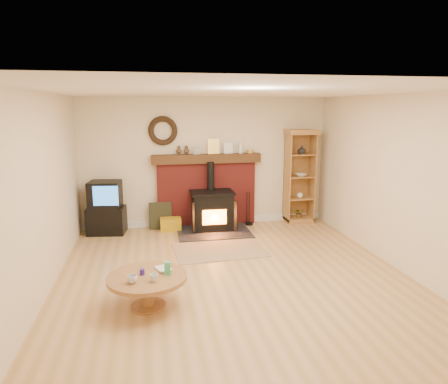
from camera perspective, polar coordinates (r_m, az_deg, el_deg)
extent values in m
plane|color=#B08649|center=(5.89, 1.39, -12.01)|extent=(5.50, 5.50, 0.00)
cube|color=beige|center=(8.16, -2.61, 4.26)|extent=(5.00, 0.02, 2.60)
cube|color=beige|center=(2.96, 12.87, -10.00)|extent=(5.00, 0.02, 2.60)
cube|color=beige|center=(5.54, -24.71, -0.52)|extent=(0.02, 5.50, 2.60)
cube|color=beige|center=(6.49, 23.59, 1.26)|extent=(0.02, 5.50, 2.60)
cube|color=white|center=(5.39, 1.53, 14.16)|extent=(5.00, 5.50, 0.02)
cube|color=white|center=(8.40, -2.51, -4.17)|extent=(5.00, 0.04, 0.12)
torus|color=black|center=(7.97, -8.73, 8.64)|extent=(0.57, 0.11, 0.57)
cube|color=maroon|center=(8.20, -2.50, -0.31)|extent=(2.00, 0.15, 1.30)
cube|color=#3E2413|center=(8.04, -2.51, 4.79)|extent=(2.20, 0.22, 0.18)
cube|color=#999999|center=(8.01, -3.95, 5.90)|extent=(0.13, 0.05, 0.14)
cube|color=gold|center=(8.07, -1.49, 6.54)|extent=(0.24, 0.06, 0.30)
cube|color=white|center=(8.13, 0.61, 6.30)|extent=(0.18, 0.05, 0.22)
cylinder|color=white|center=(8.16, 2.37, 6.31)|extent=(0.08, 0.08, 0.22)
cylinder|color=gold|center=(8.22, 3.73, 5.81)|extent=(0.14, 0.14, 0.07)
cube|color=black|center=(7.83, -1.45, -5.73)|extent=(1.40, 1.00, 0.03)
cube|color=black|center=(7.91, -1.70, -2.73)|extent=(0.77, 0.55, 0.71)
cube|color=black|center=(7.83, -1.72, -0.07)|extent=(0.84, 0.60, 0.04)
cylinder|color=black|center=(7.91, -1.90, 2.28)|extent=(0.14, 0.14, 0.56)
cube|color=orange|center=(7.65, -1.37, -3.62)|extent=(0.46, 0.02, 0.28)
cube|color=black|center=(7.66, -4.03, -3.47)|extent=(0.18, 0.24, 0.57)
cube|color=black|center=(7.77, 1.12, -3.22)|extent=(0.18, 0.24, 0.57)
cube|color=brown|center=(6.92, -0.67, -8.23)|extent=(1.58, 1.14, 0.01)
cube|color=black|center=(8.07, -16.41, -3.90)|extent=(0.76, 0.57, 0.51)
cube|color=black|center=(7.95, -16.63, -0.34)|extent=(0.64, 0.56, 0.51)
cube|color=blue|center=(7.70, -16.57, -0.53)|extent=(0.46, 0.08, 0.37)
cube|color=olive|center=(8.70, 10.53, -3.86)|extent=(0.57, 0.41, 0.10)
cube|color=olive|center=(8.68, 10.29, 2.23)|extent=(0.57, 0.02, 1.81)
cube|color=olive|center=(8.41, 9.02, 1.96)|extent=(0.02, 0.41, 1.81)
cube|color=olive|center=(8.61, 12.46, 2.06)|extent=(0.02, 0.41, 1.81)
cube|color=olive|center=(8.39, 11.01, 8.43)|extent=(0.63, 0.45, 0.10)
cube|color=olive|center=(8.59, 10.64, -0.86)|extent=(0.53, 0.37, 0.02)
cube|color=olive|center=(8.50, 10.76, 2.19)|extent=(0.53, 0.37, 0.02)
cube|color=olive|center=(8.43, 10.89, 5.31)|extent=(0.53, 0.37, 0.02)
imported|color=white|center=(8.38, 11.04, 5.94)|extent=(0.17, 0.17, 0.18)
imported|color=white|center=(8.45, 10.90, 2.38)|extent=(0.22, 0.22, 0.05)
sphere|color=white|center=(8.53, 10.78, -0.48)|extent=(0.12, 0.12, 0.12)
imported|color=#3EAC70|center=(8.61, 10.68, -2.93)|extent=(0.20, 0.17, 0.22)
cube|color=#C9D606|center=(8.00, -7.61, -4.60)|extent=(0.41, 0.26, 0.25)
cube|color=black|center=(8.10, -9.07, -3.38)|extent=(0.45, 0.12, 0.54)
cylinder|color=black|center=(8.36, 3.60, -4.55)|extent=(0.16, 0.16, 0.04)
cylinder|color=black|center=(8.26, 3.29, -2.38)|extent=(0.02, 0.02, 0.70)
cylinder|color=black|center=(8.27, 3.63, -2.36)|extent=(0.02, 0.02, 0.70)
cylinder|color=brown|center=(5.17, -10.77, -15.67)|extent=(0.42, 0.42, 0.03)
cylinder|color=brown|center=(5.09, -10.85, -13.89)|extent=(0.15, 0.15, 0.34)
cylinder|color=brown|center=(5.01, -10.94, -11.91)|extent=(0.96, 0.96, 0.05)
imported|color=white|center=(4.82, -12.97, -12.03)|extent=(0.12, 0.12, 0.09)
imported|color=white|center=(4.81, -9.99, -11.98)|extent=(0.10, 0.10, 0.09)
imported|color=#4C331E|center=(5.10, -9.52, -10.95)|extent=(0.16, 0.22, 0.02)
cylinder|color=navy|center=(5.02, -11.62, -11.12)|extent=(0.06, 0.06, 0.07)
cube|color=#3EAC70|center=(4.96, -8.10, -10.70)|extent=(0.07, 0.07, 0.16)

